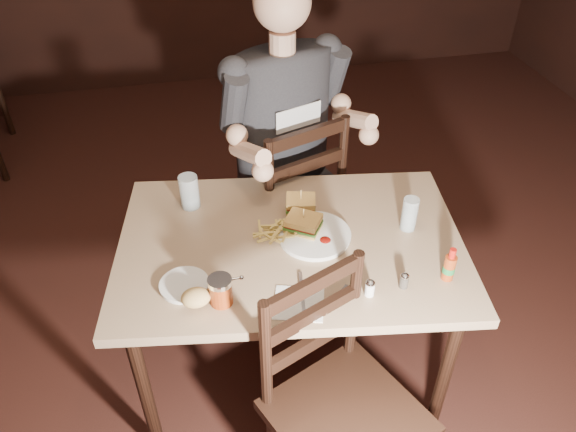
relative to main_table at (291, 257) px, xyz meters
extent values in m
cube|color=#A18464|center=(0.00, 0.00, 0.06)|extent=(1.38, 1.03, 0.04)
cylinder|color=black|center=(-0.59, -0.25, -0.33)|extent=(0.05, 0.05, 0.73)
cylinder|color=black|center=(-0.49, 0.42, -0.33)|extent=(0.05, 0.05, 0.73)
cylinder|color=black|center=(0.49, -0.42, -0.33)|extent=(0.05, 0.05, 0.73)
cylinder|color=black|center=(0.59, 0.25, -0.33)|extent=(0.05, 0.05, 0.73)
cylinder|color=white|center=(0.09, 0.00, 0.08)|extent=(0.30, 0.30, 0.02)
ellipsoid|color=maroon|center=(0.12, -0.04, 0.10)|extent=(0.05, 0.05, 0.01)
cylinder|color=silver|center=(-0.34, 0.30, 0.15)|extent=(0.09, 0.09, 0.14)
cylinder|color=silver|center=(0.45, -0.02, 0.14)|extent=(0.07, 0.07, 0.13)
cube|color=white|center=(-0.04, -0.31, 0.08)|extent=(0.20, 0.19, 0.00)
cube|color=silver|center=(-0.02, -0.26, 0.08)|extent=(0.04, 0.19, 0.00)
cube|color=silver|center=(0.08, -0.32, 0.08)|extent=(0.11, 0.11, 0.00)
cylinder|color=white|center=(-0.40, -0.15, 0.08)|extent=(0.18, 0.18, 0.01)
ellipsoid|color=tan|center=(-0.37, -0.25, 0.12)|extent=(0.11, 0.09, 0.06)
camera|label=1|loc=(-0.34, -1.52, 1.43)|focal=35.00mm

